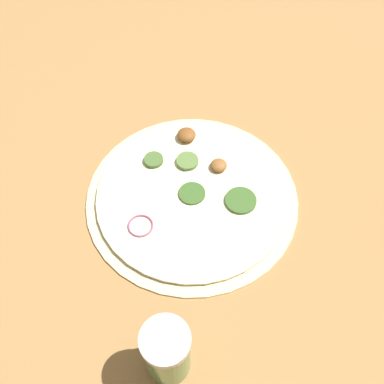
% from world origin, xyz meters
% --- Properties ---
extents(ground_plane, '(3.00, 3.00, 0.00)m').
position_xyz_m(ground_plane, '(0.00, 0.00, 0.00)').
color(ground_plane, '#9E703F').
extents(pizza, '(0.35, 0.35, 0.03)m').
position_xyz_m(pizza, '(0.00, 0.00, 0.01)').
color(pizza, beige).
rests_on(pizza, ground_plane).
extents(spice_jar, '(0.06, 0.06, 0.11)m').
position_xyz_m(spice_jar, '(-0.25, -0.09, 0.06)').
color(spice_jar, '#4C7F42').
rests_on(spice_jar, ground_plane).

